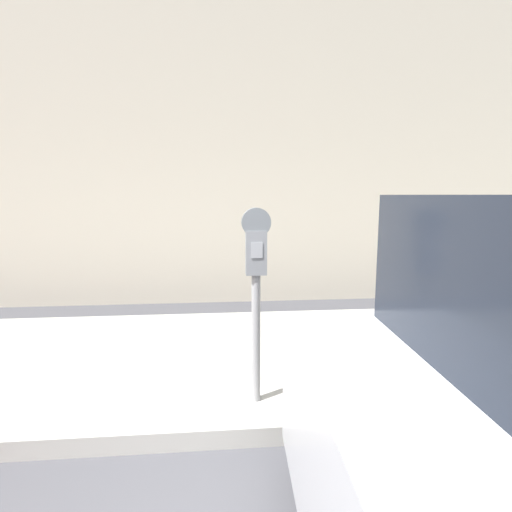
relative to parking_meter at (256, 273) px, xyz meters
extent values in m
cube|color=#ADAAA3|center=(-0.47, 1.00, -1.10)|extent=(24.00, 2.80, 0.15)
cube|color=beige|center=(-0.47, 3.66, 1.31)|extent=(24.00, 0.30, 4.97)
cylinder|color=gray|center=(0.00, 0.00, -0.52)|extent=(0.07, 0.07, 1.02)
cube|color=slate|center=(0.00, 0.00, 0.16)|extent=(0.16, 0.11, 0.33)
cube|color=gray|center=(0.00, -0.06, 0.18)|extent=(0.09, 0.01, 0.12)
cylinder|color=slate|center=(0.00, 0.00, 0.39)|extent=(0.22, 0.09, 0.22)
cylinder|color=black|center=(0.97, -0.77, -0.86)|extent=(0.64, 0.25, 0.63)
camera|label=1|loc=(-0.28, -2.96, 0.59)|focal=28.00mm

